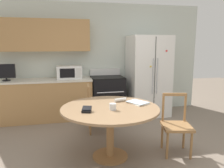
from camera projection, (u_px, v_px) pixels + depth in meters
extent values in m
plane|color=gray|center=(126.00, 168.00, 2.93)|extent=(14.00, 14.00, 0.00)
cube|color=silver|center=(96.00, 59.00, 5.25)|extent=(5.20, 0.10, 2.60)
cube|color=#AD7F4C|center=(42.00, 35.00, 4.69)|extent=(2.01, 0.34, 0.68)
cube|color=#AD7F4C|center=(45.00, 100.00, 4.80)|extent=(2.01, 0.62, 0.86)
cube|color=beige|center=(44.00, 80.00, 4.72)|extent=(2.03, 0.64, 0.03)
cube|color=white|center=(148.00, 76.00, 5.12)|extent=(0.90, 0.78, 1.85)
cube|color=#333333|center=(155.00, 78.00, 4.74)|extent=(0.01, 0.01, 1.77)
cylinder|color=silver|center=(153.00, 76.00, 4.71)|extent=(0.02, 0.02, 0.78)
cylinder|color=silver|center=(157.00, 76.00, 4.73)|extent=(0.02, 0.02, 0.78)
cube|color=yellow|center=(151.00, 67.00, 4.67)|extent=(0.04, 0.01, 0.03)
cube|color=red|center=(167.00, 51.00, 4.69)|extent=(0.04, 0.02, 0.03)
cube|color=white|center=(159.00, 66.00, 4.71)|extent=(0.05, 0.01, 0.04)
cube|color=black|center=(107.00, 97.00, 5.06)|extent=(0.73, 0.64, 0.90)
cube|color=black|center=(110.00, 104.00, 4.77)|extent=(0.52, 0.01, 0.40)
cylinder|color=silver|center=(111.00, 92.00, 4.69)|extent=(0.60, 0.02, 0.02)
cube|color=black|center=(107.00, 77.00, 4.98)|extent=(0.73, 0.64, 0.02)
cube|color=white|center=(105.00, 72.00, 5.25)|extent=(0.73, 0.06, 0.16)
cube|color=white|center=(69.00, 72.00, 4.84)|extent=(0.54, 0.35, 0.28)
cube|color=black|center=(67.00, 73.00, 4.66)|extent=(0.31, 0.01, 0.20)
cube|color=silver|center=(79.00, 73.00, 4.71)|extent=(0.11, 0.01, 0.20)
cylinder|color=black|center=(6.00, 80.00, 4.53)|extent=(0.16, 0.16, 0.02)
cylinder|color=black|center=(6.00, 79.00, 4.52)|extent=(0.03, 0.03, 0.04)
cube|color=black|center=(6.00, 71.00, 4.49)|extent=(0.37, 0.05, 0.29)
cylinder|color=#997551|center=(110.00, 108.00, 3.11)|extent=(1.40, 1.40, 0.03)
cylinder|color=#9E7042|center=(110.00, 133.00, 3.17)|extent=(0.11, 0.11, 0.70)
cylinder|color=#9E7042|center=(110.00, 156.00, 3.24)|extent=(0.52, 0.52, 0.03)
cube|color=#9E7042|center=(177.00, 127.00, 3.27)|extent=(0.50, 0.50, 0.04)
cylinder|color=#9E7042|center=(191.00, 146.00, 3.13)|extent=(0.04, 0.04, 0.41)
cylinder|color=#9E7042|center=(167.00, 146.00, 3.14)|extent=(0.04, 0.04, 0.41)
cylinder|color=#9E7042|center=(184.00, 136.00, 3.47)|extent=(0.04, 0.04, 0.41)
cylinder|color=#9E7042|center=(162.00, 136.00, 3.48)|extent=(0.04, 0.04, 0.41)
cylinder|color=#9E7042|center=(185.00, 107.00, 3.41)|extent=(0.04, 0.04, 0.45)
cylinder|color=#9E7042|center=(163.00, 107.00, 3.41)|extent=(0.04, 0.04, 0.45)
cube|color=#9E7042|center=(175.00, 94.00, 3.37)|extent=(0.34, 0.11, 0.04)
cube|color=#9E7042|center=(99.00, 110.00, 4.13)|extent=(0.45, 0.45, 0.04)
cylinder|color=#9E7042|center=(107.00, 118.00, 4.36)|extent=(0.04, 0.04, 0.41)
cylinder|color=#9E7042|center=(109.00, 124.00, 4.02)|extent=(0.04, 0.04, 0.41)
cylinder|color=#9E7042|center=(89.00, 118.00, 4.31)|extent=(0.04, 0.04, 0.41)
cylinder|color=#9E7042|center=(90.00, 125.00, 3.97)|extent=(0.04, 0.04, 0.41)
cylinder|color=#9E7042|center=(88.00, 95.00, 4.22)|extent=(0.04, 0.04, 0.45)
cylinder|color=#9E7042|center=(89.00, 100.00, 3.89)|extent=(0.04, 0.04, 0.45)
cube|color=#9E7042|center=(88.00, 86.00, 4.02)|extent=(0.06, 0.35, 0.04)
cylinder|color=silver|center=(113.00, 107.00, 2.97)|extent=(0.09, 0.09, 0.09)
cylinder|color=#8C4C99|center=(113.00, 108.00, 2.97)|extent=(0.08, 0.08, 0.05)
cylinder|color=silver|center=(120.00, 100.00, 3.42)|extent=(0.21, 0.11, 0.05)
cube|color=black|center=(87.00, 111.00, 2.87)|extent=(0.14, 0.13, 0.03)
cube|color=black|center=(87.00, 109.00, 2.89)|extent=(0.14, 0.13, 0.06)
cube|color=white|center=(138.00, 103.00, 3.31)|extent=(0.32, 0.36, 0.01)
cube|color=beige|center=(138.00, 102.00, 3.31)|extent=(0.33, 0.37, 0.01)
cube|color=silver|center=(138.00, 102.00, 3.31)|extent=(0.34, 0.37, 0.01)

